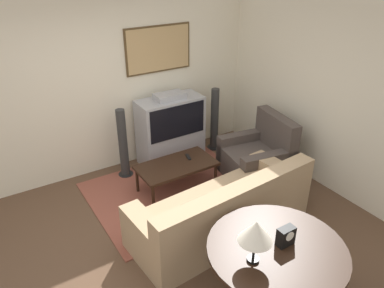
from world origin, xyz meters
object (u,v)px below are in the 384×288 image
at_px(tv, 171,130).
at_px(armchair, 258,158).
at_px(console_table, 277,253).
at_px(coffee_table, 176,167).
at_px(couch, 223,212).
at_px(table_lamp, 256,232).
at_px(speaker_tower_right, 215,121).
at_px(mantel_clock, 286,236).
at_px(speaker_tower_left, 123,145).

xyz_separation_m(tv, armchair, (0.87, -1.14, -0.24)).
bearing_deg(console_table, coffee_table, 84.55).
bearing_deg(couch, table_lamp, 61.10).
bearing_deg(coffee_table, speaker_tower_right, 32.71).
bearing_deg(mantel_clock, console_table, -178.87).
bearing_deg(speaker_tower_right, armchair, -88.56).
distance_m(armchair, speaker_tower_right, 1.12).
bearing_deg(speaker_tower_right, mantel_clock, -113.92).
bearing_deg(console_table, mantel_clock, 1.13).
height_order(armchair, speaker_tower_left, speaker_tower_left).
bearing_deg(speaker_tower_left, mantel_clock, -83.22).
relative_size(couch, mantel_clock, 12.46).
distance_m(couch, coffee_table, 1.10).
xyz_separation_m(couch, table_lamp, (-0.52, -1.11, 0.75)).
xyz_separation_m(coffee_table, speaker_tower_right, (1.20, 0.77, 0.13)).
bearing_deg(coffee_table, console_table, -95.45).
bearing_deg(table_lamp, console_table, -0.54).
relative_size(coffee_table, console_table, 0.86).
distance_m(mantel_clock, speaker_tower_right, 3.27).
bearing_deg(armchair, tv, -133.71).
bearing_deg(console_table, tv, 79.21).
height_order(tv, console_table, tv).
bearing_deg(speaker_tower_right, table_lamp, -119.73).
distance_m(console_table, speaker_tower_right, 3.30).
bearing_deg(armchair, mantel_clock, -26.59).
distance_m(tv, console_table, 3.08).
bearing_deg(couch, speaker_tower_left, -79.07).
xyz_separation_m(armchair, table_lamp, (-1.73, -1.87, 0.74)).
bearing_deg(mantel_clock, table_lamp, 179.86).
distance_m(coffee_table, table_lamp, 2.35).
relative_size(table_lamp, speaker_tower_left, 0.39).
relative_size(armchair, speaker_tower_right, 0.93).
bearing_deg(console_table, speaker_tower_right, 64.63).
xyz_separation_m(mantel_clock, speaker_tower_right, (1.32, 2.98, -0.30)).
bearing_deg(tv, console_table, -100.79).
height_order(armchair, coffee_table, armchair).
distance_m(couch, speaker_tower_left, 1.94).
relative_size(coffee_table, table_lamp, 2.61).
bearing_deg(mantel_clock, couch, 82.85).
relative_size(coffee_table, speaker_tower_right, 1.01).
bearing_deg(speaker_tower_left, speaker_tower_right, 0.00).
distance_m(coffee_table, mantel_clock, 2.25).
height_order(couch, coffee_table, couch).
xyz_separation_m(table_lamp, speaker_tower_right, (1.70, 2.98, -0.53)).
height_order(armchair, mantel_clock, armchair).
height_order(armchair, table_lamp, table_lamp).
xyz_separation_m(couch, speaker_tower_right, (1.18, 1.87, 0.22)).
bearing_deg(console_table, table_lamp, 179.46).
relative_size(coffee_table, speaker_tower_left, 1.01).
bearing_deg(table_lamp, couch, 64.98).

